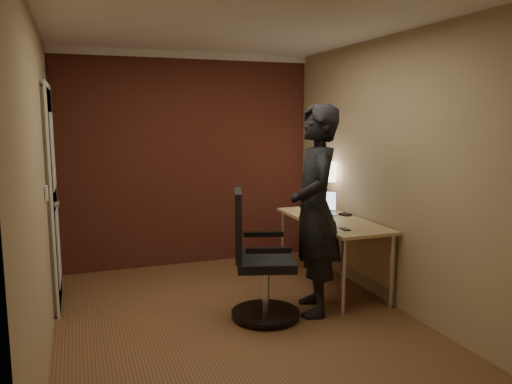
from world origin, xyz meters
TOP-DOWN VIEW (x-y plane):
  - room at (-0.27, 1.54)m, footprint 4.00×4.00m
  - desk at (1.25, 0.56)m, footprint 0.60×1.50m
  - desk_lamp at (1.34, 1.09)m, footprint 0.22×0.22m
  - laptop at (1.22, 0.88)m, footprint 0.41×0.39m
  - mouse at (1.04, 0.33)m, footprint 0.06×0.10m
  - phone at (1.05, 0.08)m, footprint 0.06×0.12m
  - wallet at (1.39, 0.67)m, footprint 0.12×0.13m
  - office_chair at (0.19, 0.07)m, footprint 0.63×0.70m
  - person at (0.73, 0.05)m, footprint 0.63×0.78m

SIDE VIEW (x-z plane):
  - office_chair at x=0.19m, z-range -0.06..1.05m
  - desk at x=1.25m, z-range 0.24..0.97m
  - phone at x=1.05m, z-range 0.73..0.74m
  - wallet at x=1.39m, z-range 0.73..0.75m
  - mouse at x=1.04m, z-range 0.73..0.76m
  - laptop at x=1.22m, z-range 0.68..0.91m
  - person at x=0.73m, z-range 0.00..1.87m
  - desk_lamp at x=1.34m, z-range 0.88..1.41m
  - room at x=-0.27m, z-range -0.63..3.37m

